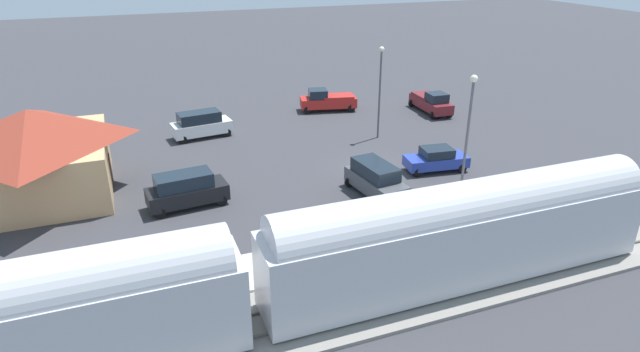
# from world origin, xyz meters

# --- Properties ---
(ground_plane) EXTENTS (200.00, 200.00, 0.00)m
(ground_plane) POSITION_xyz_m (0.00, 0.00, 0.00)
(ground_plane) COLOR #38383D
(railway_track) EXTENTS (4.80, 70.00, 0.30)m
(railway_track) POSITION_xyz_m (-14.00, 0.00, 0.09)
(railway_track) COLOR gray
(railway_track) RESTS_ON ground
(platform) EXTENTS (3.20, 46.00, 0.30)m
(platform) POSITION_xyz_m (-10.00, 0.00, 0.15)
(platform) COLOR #B7B2A8
(platform) RESTS_ON ground
(station_building) EXTENTS (10.37, 9.25, 5.76)m
(station_building) POSITION_xyz_m (4.00, 22.00, 3.00)
(station_building) COLOR tan
(station_building) RESTS_ON ground
(pedestrian_on_platform) EXTENTS (0.36, 0.36, 1.71)m
(pedestrian_on_platform) POSITION_xyz_m (-10.62, -0.05, 1.28)
(pedestrian_on_platform) COLOR brown
(pedestrian_on_platform) RESTS_ON platform
(sedan_blue) EXTENTS (2.39, 4.70, 1.74)m
(sedan_blue) POSITION_xyz_m (-1.78, -4.23, 0.88)
(sedan_blue) COLOR #283D9E
(sedan_blue) RESTS_ON ground
(suv_charcoal) EXTENTS (5.10, 2.84, 2.22)m
(suv_charcoal) POSITION_xyz_m (-3.92, 1.68, 1.15)
(suv_charcoal) COLOR #47494F
(suv_charcoal) RESTS_ON ground
(suv_white) EXTENTS (2.57, 5.11, 2.22)m
(suv_white) POSITION_xyz_m (11.44, 10.48, 1.15)
(suv_white) COLOR white
(suv_white) RESTS_ON ground
(pickup_red) EXTENTS (3.09, 5.70, 2.14)m
(pickup_red) POSITION_xyz_m (14.88, -2.32, 1.03)
(pickup_red) COLOR red
(pickup_red) RESTS_ON ground
(pickup_maroon) EXTENTS (5.48, 2.67, 2.14)m
(pickup_maroon) POSITION_xyz_m (10.72, -11.53, 1.03)
(pickup_maroon) COLOR maroon
(pickup_maroon) RESTS_ON ground
(suv_black) EXTENTS (2.45, 5.07, 2.22)m
(suv_black) POSITION_xyz_m (-1.19, 13.41, 1.15)
(suv_black) COLOR black
(suv_black) RESTS_ON ground
(light_pole_near_platform) EXTENTS (0.44, 0.44, 8.33)m
(light_pole_near_platform) POSITION_xyz_m (-7.20, -2.57, 5.19)
(light_pole_near_platform) COLOR #515156
(light_pole_near_platform) RESTS_ON ground
(light_pole_lot_center) EXTENTS (0.44, 0.44, 7.63)m
(light_pole_lot_center) POSITION_xyz_m (6.04, -3.46, 4.81)
(light_pole_lot_center) COLOR #515156
(light_pole_lot_center) RESTS_ON ground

